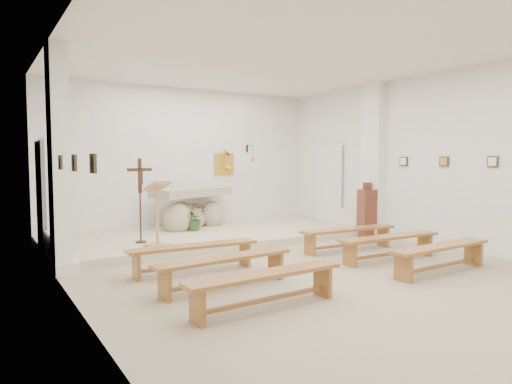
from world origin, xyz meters
TOP-DOWN VIEW (x-y plane):
  - ground at (0.00, 0.00)m, footprint 7.00×10.00m
  - wall_left at (-3.49, 0.00)m, footprint 0.02×10.00m
  - wall_right at (3.49, 0.00)m, footprint 0.02×10.00m
  - wall_back at (0.00, 4.99)m, footprint 7.00×0.02m
  - ceiling at (0.00, 0.00)m, footprint 7.00×10.00m
  - sanctuary_platform at (0.00, 3.50)m, footprint 6.98×3.00m
  - pilaster_left at (-3.37, 2.00)m, footprint 0.26×0.55m
  - pilaster_right at (3.37, 2.00)m, footprint 0.26×0.55m
  - gold_wall_relief at (1.05, 4.96)m, footprint 0.55×0.04m
  - sanctuary_lamp at (1.75, 4.71)m, footprint 0.11×0.36m
  - station_frame_left_front at (-3.47, -0.80)m, footprint 0.03×0.20m
  - station_frame_left_mid at (-3.47, 0.20)m, footprint 0.03×0.20m
  - station_frame_left_rear at (-3.47, 1.20)m, footprint 0.03×0.20m
  - station_frame_right_front at (3.47, -0.80)m, footprint 0.03×0.20m
  - station_frame_right_mid at (3.47, 0.20)m, footprint 0.03×0.20m
  - station_frame_right_rear at (3.47, 1.20)m, footprint 0.03×0.20m
  - radiator_left at (-3.43, 2.70)m, footprint 0.10×0.85m
  - radiator_right at (3.43, 2.70)m, footprint 0.10×0.85m
  - altar at (-0.14, 4.39)m, footprint 2.13×1.36m
  - lectern at (-1.62, 2.53)m, footprint 0.53×0.49m
  - crucifix_stand at (-1.77, 3.08)m, footprint 0.49×0.21m
  - potted_plant at (-0.27, 3.94)m, footprint 0.59×0.54m
  - donation_pedestal at (3.10, 1.90)m, footprint 0.39×0.39m
  - bench_left_front at (-1.62, 0.93)m, footprint 2.09×0.43m
  - bench_right_front at (1.62, 0.93)m, footprint 2.09×0.47m
  - bench_left_second at (-1.62, -0.10)m, footprint 2.10×0.51m
  - bench_right_second at (1.62, -0.10)m, footprint 2.09×0.41m
  - bench_left_third at (-1.62, -1.13)m, footprint 2.09×0.41m
  - bench_right_third at (1.62, -1.13)m, footprint 2.09×0.41m

SIDE VIEW (x-z plane):
  - ground at x=0.00m, z-range 0.00..0.00m
  - sanctuary_platform at x=0.00m, z-range 0.00..0.15m
  - radiator_left at x=-3.43m, z-range 0.01..0.53m
  - radiator_right at x=3.43m, z-range 0.01..0.53m
  - bench_left_front at x=-1.62m, z-range 0.11..0.55m
  - bench_right_front at x=1.62m, z-range 0.11..0.55m
  - bench_left_second at x=-1.62m, z-range 0.11..0.55m
  - bench_right_second at x=1.62m, z-range 0.11..0.55m
  - bench_left_third at x=-1.62m, z-range 0.11..0.55m
  - bench_right_third at x=1.62m, z-range 0.11..0.55m
  - potted_plant at x=-0.27m, z-range 0.15..0.71m
  - altar at x=-0.14m, z-range 0.03..1.06m
  - donation_pedestal at x=3.10m, z-range -0.07..1.17m
  - lectern at x=-1.62m, z-range 0.14..1.38m
  - crucifix_stand at x=-1.77m, z-range 0.28..1.91m
  - gold_wall_relief at x=1.05m, z-range 1.38..1.92m
  - station_frame_left_front at x=-3.47m, z-range 1.62..1.82m
  - station_frame_left_mid at x=-3.47m, z-range 1.62..1.82m
  - station_frame_left_rear at x=-3.47m, z-range 1.62..1.82m
  - station_frame_right_front at x=3.47m, z-range 1.62..1.82m
  - station_frame_right_mid at x=3.47m, z-range 1.62..1.82m
  - station_frame_right_rear at x=3.47m, z-range 1.62..1.82m
  - wall_left at x=-3.49m, z-range 0.00..3.50m
  - wall_right at x=3.49m, z-range 0.00..3.50m
  - wall_back at x=0.00m, z-range 0.00..3.50m
  - pilaster_left at x=-3.37m, z-range 0.00..3.50m
  - pilaster_right at x=3.37m, z-range 0.00..3.50m
  - sanctuary_lamp at x=1.75m, z-range 1.59..2.03m
  - ceiling at x=0.00m, z-range 3.48..3.50m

